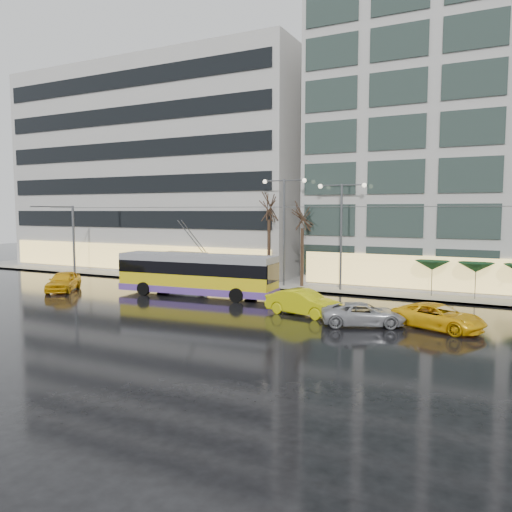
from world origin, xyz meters
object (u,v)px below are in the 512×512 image
Objects in this scene: street_lamp_near at (284,217)px; bus_shelter at (182,259)px; trolleybus at (197,276)px; taxi_a at (63,281)px.

bus_shelter is at bearing -179.37° from street_lamp_near.
trolleybus is 11.43m from taxi_a.
trolleybus is at bearing -120.55° from street_lamp_near.
trolleybus is at bearing -48.37° from bus_shelter.
taxi_a is (-4.85, -9.79, -1.16)m from bus_shelter.
street_lamp_near is 18.89m from taxi_a.
taxi_a is (-11.05, -2.82, -0.77)m from trolleybus.
bus_shelter is 10.99m from taxi_a.
street_lamp_near is (10.38, 0.11, 4.03)m from bus_shelter.
trolleybus is 3.03× the size of bus_shelter.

